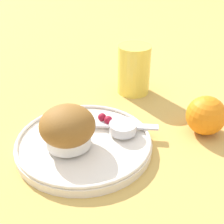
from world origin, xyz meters
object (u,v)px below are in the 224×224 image
at_px(muffin, 68,128).
at_px(orange_fruit, 206,115).
at_px(juice_glass, 134,69).
at_px(butter_knife, 116,125).

height_order(muffin, orange_fruit, muffin).
bearing_deg(muffin, juice_glass, 101.91).
height_order(butter_knife, orange_fruit, orange_fruit).
xyz_separation_m(muffin, butter_knife, (0.03, 0.09, -0.03)).
distance_m(butter_knife, orange_fruit, 0.16).
bearing_deg(orange_fruit, juice_glass, 166.85).
bearing_deg(juice_glass, orange_fruit, -13.15).
bearing_deg(orange_fruit, muffin, -125.40).
xyz_separation_m(butter_knife, orange_fruit, (0.12, 0.11, 0.01)).
distance_m(orange_fruit, juice_glass, 0.20).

